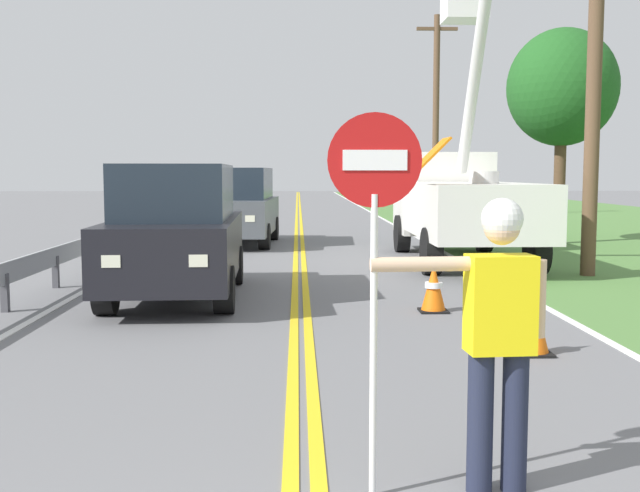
{
  "coord_description": "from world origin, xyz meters",
  "views": [
    {
      "loc": [
        -0.04,
        -1.56,
        1.98
      ],
      "look_at": [
        0.2,
        6.51,
        1.2
      ],
      "focal_mm": 42.91,
      "sensor_mm": 36.0,
      "label": 1
    }
  ],
  "objects_px": {
    "utility_bucket_truck": "(458,197)",
    "roadside_tree_verge": "(562,88)",
    "utility_pole_near": "(595,47)",
    "oncoming_suv_nearest": "(177,231)",
    "flagger_worker": "(498,326)",
    "traffic_cone_mid": "(434,288)",
    "oncoming_suv_second": "(239,206)",
    "utility_pole_mid": "(436,113)",
    "stop_sign_paddle": "(374,218)",
    "traffic_cone_lead": "(533,324)"
  },
  "relations": [
    {
      "from": "utility_bucket_truck",
      "to": "oncoming_suv_second",
      "type": "distance_m",
      "value": 6.52
    },
    {
      "from": "stop_sign_paddle",
      "to": "utility_bucket_truck",
      "type": "height_order",
      "value": "utility_bucket_truck"
    },
    {
      "from": "utility_pole_mid",
      "to": "roadside_tree_verge",
      "type": "distance_m",
      "value": 13.0
    },
    {
      "from": "oncoming_suv_second",
      "to": "flagger_worker",
      "type": "bearing_deg",
      "value": -80.23
    },
    {
      "from": "flagger_worker",
      "to": "utility_pole_mid",
      "type": "distance_m",
      "value": 30.04
    },
    {
      "from": "utility_pole_mid",
      "to": "traffic_cone_lead",
      "type": "distance_m",
      "value": 26.46
    },
    {
      "from": "utility_pole_mid",
      "to": "traffic_cone_mid",
      "type": "bearing_deg",
      "value": -100.2
    },
    {
      "from": "traffic_cone_mid",
      "to": "utility_pole_mid",
      "type": "bearing_deg",
      "value": 79.8
    },
    {
      "from": "flagger_worker",
      "to": "oncoming_suv_nearest",
      "type": "bearing_deg",
      "value": 112.66
    },
    {
      "from": "utility_pole_near",
      "to": "traffic_cone_lead",
      "type": "relative_size",
      "value": 11.79
    },
    {
      "from": "utility_pole_mid",
      "to": "oncoming_suv_second",
      "type": "bearing_deg",
      "value": -120.78
    },
    {
      "from": "stop_sign_paddle",
      "to": "oncoming_suv_second",
      "type": "bearing_deg",
      "value": 97.13
    },
    {
      "from": "utility_pole_near",
      "to": "utility_bucket_truck",
      "type": "bearing_deg",
      "value": 125.83
    },
    {
      "from": "utility_bucket_truck",
      "to": "oncoming_suv_second",
      "type": "relative_size",
      "value": 1.46
    },
    {
      "from": "flagger_worker",
      "to": "roadside_tree_verge",
      "type": "height_order",
      "value": "roadside_tree_verge"
    },
    {
      "from": "utility_pole_near",
      "to": "stop_sign_paddle",
      "type": "bearing_deg",
      "value": -117.32
    },
    {
      "from": "oncoming_suv_nearest",
      "to": "stop_sign_paddle",
      "type": "bearing_deg",
      "value": -72.63
    },
    {
      "from": "oncoming_suv_second",
      "to": "utility_pole_near",
      "type": "distance_m",
      "value": 10.27
    },
    {
      "from": "roadside_tree_verge",
      "to": "utility_pole_mid",
      "type": "bearing_deg",
      "value": 95.04
    },
    {
      "from": "stop_sign_paddle",
      "to": "traffic_cone_lead",
      "type": "bearing_deg",
      "value": 59.72
    },
    {
      "from": "utility_bucket_truck",
      "to": "roadside_tree_verge",
      "type": "bearing_deg",
      "value": 47.01
    },
    {
      "from": "stop_sign_paddle",
      "to": "traffic_cone_mid",
      "type": "height_order",
      "value": "stop_sign_paddle"
    },
    {
      "from": "utility_pole_mid",
      "to": "roadside_tree_verge",
      "type": "xyz_separation_m",
      "value": [
        1.14,
        -12.94,
        -0.33
      ]
    },
    {
      "from": "utility_pole_mid",
      "to": "roadside_tree_verge",
      "type": "bearing_deg",
      "value": -84.96
    },
    {
      "from": "utility_bucket_truck",
      "to": "traffic_cone_mid",
      "type": "bearing_deg",
      "value": -104.71
    },
    {
      "from": "oncoming_suv_nearest",
      "to": "traffic_cone_mid",
      "type": "bearing_deg",
      "value": -19.41
    },
    {
      "from": "stop_sign_paddle",
      "to": "oncoming_suv_second",
      "type": "relative_size",
      "value": 0.5
    },
    {
      "from": "utility_bucket_truck",
      "to": "roadside_tree_verge",
      "type": "relative_size",
      "value": 1.16
    },
    {
      "from": "flagger_worker",
      "to": "roadside_tree_verge",
      "type": "bearing_deg",
      "value": 69.87
    },
    {
      "from": "flagger_worker",
      "to": "oncoming_suv_nearest",
      "type": "distance_m",
      "value": 8.1
    },
    {
      "from": "oncoming_suv_second",
      "to": "roadside_tree_verge",
      "type": "bearing_deg",
      "value": 0.2
    },
    {
      "from": "stop_sign_paddle",
      "to": "utility_pole_near",
      "type": "distance_m",
      "value": 11.46
    },
    {
      "from": "flagger_worker",
      "to": "roadside_tree_verge",
      "type": "relative_size",
      "value": 0.31
    },
    {
      "from": "utility_pole_mid",
      "to": "traffic_cone_mid",
      "type": "height_order",
      "value": "utility_pole_mid"
    },
    {
      "from": "oncoming_suv_second",
      "to": "utility_pole_near",
      "type": "xyz_separation_m",
      "value": [
        7.19,
        -6.58,
        3.25
      ]
    },
    {
      "from": "oncoming_suv_nearest",
      "to": "roadside_tree_verge",
      "type": "bearing_deg",
      "value": 44.51
    },
    {
      "from": "oncoming_suv_second",
      "to": "utility_bucket_truck",
      "type": "bearing_deg",
      "value": -36.54
    },
    {
      "from": "utility_bucket_truck",
      "to": "traffic_cone_mid",
      "type": "distance_m",
      "value": 6.75
    },
    {
      "from": "oncoming_suv_second",
      "to": "utility_pole_mid",
      "type": "relative_size",
      "value": 0.53
    },
    {
      "from": "utility_bucket_truck",
      "to": "traffic_cone_mid",
      "type": "height_order",
      "value": "utility_bucket_truck"
    },
    {
      "from": "flagger_worker",
      "to": "utility_pole_near",
      "type": "xyz_separation_m",
      "value": [
        4.35,
        9.86,
        3.26
      ]
    },
    {
      "from": "stop_sign_paddle",
      "to": "utility_pole_near",
      "type": "xyz_separation_m",
      "value": [
        5.12,
        9.91,
        2.6
      ]
    },
    {
      "from": "oncoming_suv_second",
      "to": "traffic_cone_mid",
      "type": "distance_m",
      "value": 10.93
    },
    {
      "from": "flagger_worker",
      "to": "oncoming_suv_second",
      "type": "height_order",
      "value": "oncoming_suv_second"
    },
    {
      "from": "utility_pole_near",
      "to": "roadside_tree_verge",
      "type": "xyz_separation_m",
      "value": [
        1.69,
        6.62,
        -0.04
      ]
    },
    {
      "from": "stop_sign_paddle",
      "to": "traffic_cone_mid",
      "type": "relative_size",
      "value": 3.33
    },
    {
      "from": "oncoming_suv_nearest",
      "to": "traffic_cone_lead",
      "type": "bearing_deg",
      "value": -41.33
    },
    {
      "from": "traffic_cone_mid",
      "to": "roadside_tree_verge",
      "type": "xyz_separation_m",
      "value": [
        5.33,
        10.35,
        3.93
      ]
    },
    {
      "from": "utility_pole_mid",
      "to": "utility_bucket_truck",
      "type": "bearing_deg",
      "value": -98.44
    },
    {
      "from": "utility_pole_near",
      "to": "oncoming_suv_nearest",
      "type": "bearing_deg",
      "value": -162.28
    }
  ]
}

